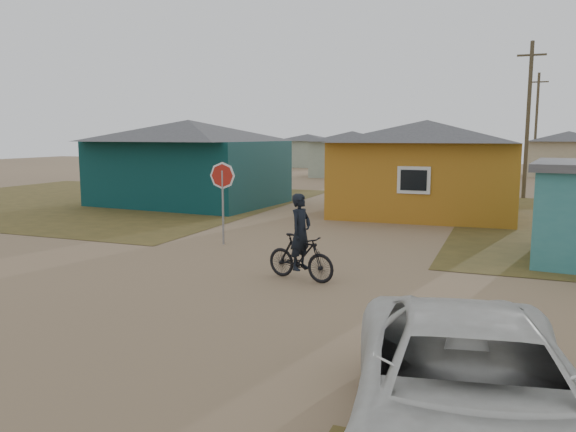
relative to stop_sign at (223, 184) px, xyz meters
The scene contains 12 objects.
ground 5.85m from the stop_sign, 66.33° to the right, with size 120.00×120.00×0.00m, color #8C7050.
grass_nw 14.30m from the stop_sign, 146.09° to the left, with size 20.00×18.00×0.00m, color brown.
house_teal 10.49m from the stop_sign, 126.70° to the left, with size 8.93×7.08×4.00m.
house_yellow 10.09m from the stop_sign, 62.04° to the left, with size 7.72×6.76×3.90m.
house_pale_west 29.16m from the stop_sign, 97.43° to the left, with size 7.04×6.15×3.60m.
house_beige_east 36.99m from the stop_sign, 70.69° to the left, with size 6.95×6.05×3.60m.
house_pale_north 42.57m from the stop_sign, 106.05° to the left, with size 6.28×5.81×3.40m.
utility_pole_near 19.17m from the stop_sign, 62.70° to the left, with size 1.40×0.20×8.00m.
utility_pole_far 34.40m from the stop_sign, 73.53° to the left, with size 1.40×0.20×8.00m.
stop_sign is the anchor object (origin of this frame).
cyclist 4.91m from the stop_sign, 40.57° to the right, with size 1.82×0.90×1.98m.
vehicle 12.07m from the stop_sign, 50.14° to the right, with size 2.38×5.16×1.43m, color silver.
Camera 1 is at (5.71, -9.75, 3.28)m, focal length 35.00 mm.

